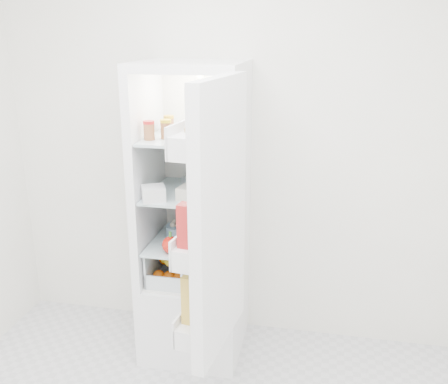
% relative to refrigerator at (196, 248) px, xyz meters
% --- Properties ---
extents(room_walls, '(3.02, 3.02, 2.61)m').
position_rel_refrigerator_xyz_m(room_walls, '(0.20, -1.25, 0.93)').
color(room_walls, white).
rests_on(room_walls, ground).
extents(refrigerator, '(0.60, 0.60, 1.80)m').
position_rel_refrigerator_xyz_m(refrigerator, '(0.00, 0.00, 0.00)').
color(refrigerator, white).
rests_on(refrigerator, ground).
extents(shelf_low, '(0.49, 0.53, 0.01)m').
position_rel_refrigerator_xyz_m(shelf_low, '(-0.00, -0.06, 0.07)').
color(shelf_low, silver).
rests_on(shelf_low, refrigerator).
extents(shelf_mid, '(0.49, 0.53, 0.02)m').
position_rel_refrigerator_xyz_m(shelf_mid, '(-0.00, -0.06, 0.38)').
color(shelf_mid, silver).
rests_on(shelf_mid, refrigerator).
extents(shelf_top, '(0.49, 0.53, 0.02)m').
position_rel_refrigerator_xyz_m(shelf_top, '(-0.00, -0.06, 0.71)').
color(shelf_top, silver).
rests_on(shelf_top, refrigerator).
extents(crisper_left, '(0.23, 0.46, 0.22)m').
position_rel_refrigerator_xyz_m(crisper_left, '(-0.12, -0.06, -0.06)').
color(crisper_left, silver).
rests_on(crisper_left, refrigerator).
extents(crisper_right, '(0.23, 0.46, 0.22)m').
position_rel_refrigerator_xyz_m(crisper_right, '(0.12, -0.06, -0.06)').
color(crisper_right, silver).
rests_on(crisper_right, refrigerator).
extents(condiment_jars, '(0.46, 0.34, 0.08)m').
position_rel_refrigerator_xyz_m(condiment_jars, '(-0.01, -0.12, 0.76)').
color(condiment_jars, '#B21919').
rests_on(condiment_jars, shelf_top).
extents(squeeze_bottle, '(0.06, 0.06, 0.18)m').
position_rel_refrigerator_xyz_m(squeeze_bottle, '(0.21, 0.01, 0.81)').
color(squeeze_bottle, white).
rests_on(squeeze_bottle, shelf_top).
extents(tub_white, '(0.17, 0.17, 0.08)m').
position_rel_refrigerator_xyz_m(tub_white, '(-0.17, -0.26, 0.43)').
color(tub_white, silver).
rests_on(tub_white, shelf_mid).
extents(tub_cream, '(0.14, 0.14, 0.07)m').
position_rel_refrigerator_xyz_m(tub_cream, '(0.02, -0.19, 0.43)').
color(tub_cream, beige).
rests_on(tub_cream, shelf_mid).
extents(tin_red, '(0.10, 0.10, 0.05)m').
position_rel_refrigerator_xyz_m(tin_red, '(0.08, -0.10, 0.42)').
color(tin_red, red).
rests_on(tin_red, shelf_mid).
extents(foil_tray, '(0.19, 0.17, 0.04)m').
position_rel_refrigerator_xyz_m(foil_tray, '(-0.02, 0.11, 0.41)').
color(foil_tray, silver).
rests_on(foil_tray, shelf_mid).
extents(tub_green, '(0.11, 0.14, 0.08)m').
position_rel_refrigerator_xyz_m(tub_green, '(0.12, 0.01, 0.43)').
color(tub_green, '#439346').
rests_on(tub_green, shelf_mid).
extents(red_cabbage, '(0.16, 0.16, 0.16)m').
position_rel_refrigerator_xyz_m(red_cabbage, '(0.09, -0.13, 0.16)').
color(red_cabbage, '#551F5B').
rests_on(red_cabbage, shelf_low).
extents(bell_pepper, '(0.10, 0.10, 0.10)m').
position_rel_refrigerator_xyz_m(bell_pepper, '(-0.08, -0.26, 0.13)').
color(bell_pepper, red).
rests_on(bell_pepper, shelf_low).
extents(mushroom_bowl, '(0.17, 0.17, 0.07)m').
position_rel_refrigerator_xyz_m(mushroom_bowl, '(-0.11, -0.02, 0.12)').
color(mushroom_bowl, '#7FA2BD').
rests_on(mushroom_bowl, shelf_low).
extents(citrus_pile, '(0.20, 0.31, 0.16)m').
position_rel_refrigerator_xyz_m(citrus_pile, '(-0.12, -0.09, -0.08)').
color(citrus_pile, orange).
rests_on(citrus_pile, refrigerator).
extents(veg_pile, '(0.16, 0.30, 0.10)m').
position_rel_refrigerator_xyz_m(veg_pile, '(0.13, -0.06, -0.10)').
color(veg_pile, '#1E4D19').
rests_on(veg_pile, refrigerator).
extents(fridge_door, '(0.24, 0.60, 1.30)m').
position_rel_refrigerator_xyz_m(fridge_door, '(0.26, -0.64, 0.43)').
color(fridge_door, white).
rests_on(fridge_door, refrigerator).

